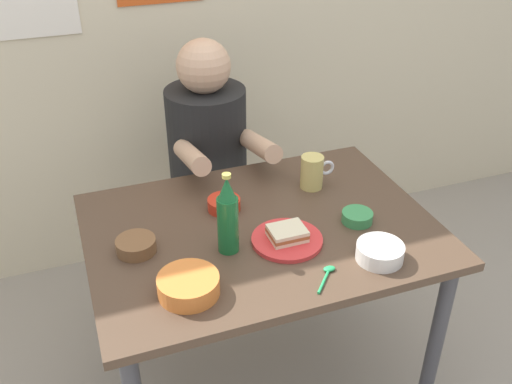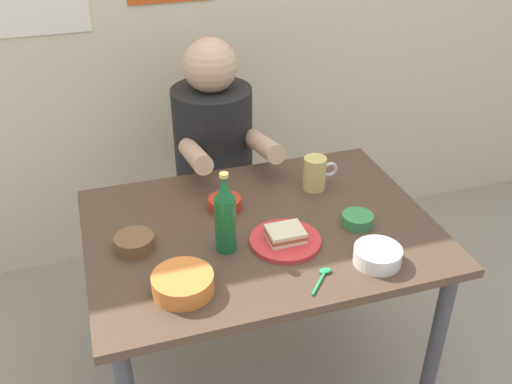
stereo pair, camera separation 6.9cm
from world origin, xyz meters
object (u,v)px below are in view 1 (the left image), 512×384
object	(u,v)px
person_seated	(209,139)
beer_bottle	(228,217)
beer_mug	(313,172)
dining_table	(261,250)
sandwich	(287,233)
stool	(212,222)
plate_orange	(287,240)
condiment_bowl_brown	(136,245)

from	to	relation	value
person_seated	beer_bottle	distance (m)	0.72
person_seated	beer_mug	size ratio (longest dim) A/B	5.71
dining_table	beer_bottle	world-z (taller)	beer_bottle
sandwich	person_seated	bearing A→B (deg)	93.30
dining_table	sandwich	bearing A→B (deg)	-66.45
stool	plate_orange	world-z (taller)	plate_orange
beer_mug	plate_orange	bearing A→B (deg)	-127.45
sandwich	beer_bottle	distance (m)	0.20
condiment_bowl_brown	person_seated	bearing A→B (deg)	56.75
plate_orange	sandwich	distance (m)	0.02
stool	sandwich	xyz separation A→B (m)	(0.04, -0.73, 0.42)
stool	sandwich	world-z (taller)	sandwich
dining_table	person_seated	bearing A→B (deg)	89.65
dining_table	person_seated	size ratio (longest dim) A/B	1.53
sandwich	condiment_bowl_brown	distance (m)	0.46
person_seated	dining_table	bearing A→B (deg)	-90.35
stool	condiment_bowl_brown	size ratio (longest dim) A/B	3.75
sandwich	plate_orange	bearing A→B (deg)	-116.57
beer_bottle	person_seated	bearing A→B (deg)	78.77
person_seated	plate_orange	world-z (taller)	person_seated
person_seated	condiment_bowl_brown	distance (m)	0.73
person_seated	sandwich	bearing A→B (deg)	-86.70
dining_table	beer_bottle	size ratio (longest dim) A/B	4.20
dining_table	beer_mug	distance (m)	0.34
plate_orange	sandwich	xyz separation A→B (m)	(0.00, 0.00, 0.02)
stool	beer_bottle	distance (m)	0.88
stool	plate_orange	distance (m)	0.84
dining_table	condiment_bowl_brown	bearing A→B (deg)	179.05
plate_orange	condiment_bowl_brown	size ratio (longest dim) A/B	1.83
stool	beer_mug	xyz separation A→B (m)	(0.25, -0.46, 0.45)
dining_table	beer_mug	size ratio (longest dim) A/B	8.73
person_seated	beer_mug	xyz separation A→B (m)	(0.25, -0.45, 0.03)
plate_orange	condiment_bowl_brown	xyz separation A→B (m)	(-0.44, 0.11, 0.02)
stool	condiment_bowl_brown	bearing A→B (deg)	-122.77
plate_orange	condiment_bowl_brown	distance (m)	0.46
sandwich	condiment_bowl_brown	xyz separation A→B (m)	(-0.44, 0.11, -0.01)
condiment_bowl_brown	beer_bottle	bearing A→B (deg)	-18.15
person_seated	plate_orange	bearing A→B (deg)	-86.70
beer_bottle	condiment_bowl_brown	distance (m)	0.29
sandwich	beer_mug	distance (m)	0.35
person_seated	stool	bearing A→B (deg)	90.00
stool	person_seated	xyz separation A→B (m)	(0.00, -0.01, 0.42)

